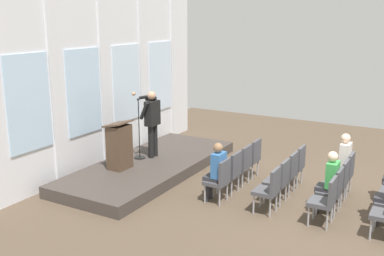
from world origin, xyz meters
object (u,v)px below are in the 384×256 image
chair_r0_c3 (252,156)px  speaker (152,119)px  chair_r1_c0 (269,188)px  audience_r2_c3 (342,161)px  chair_r0_c2 (242,163)px  chair_r2_c2 (339,179)px  chair_r1_c3 (296,163)px  chair_r0_c1 (231,170)px  chair_r2_c3 (345,171)px  chair_r1_c2 (288,170)px  chair_r1_c1 (279,179)px  mic_stand (140,145)px  chair_r2_c0 (326,199)px  audience_r0_c0 (216,169)px  lectern (119,146)px  audience_r2_c1 (329,179)px  chair_r2_c1 (333,188)px  chair_r0_c0 (220,178)px

chair_r0_c3 → speaker: bearing=102.0°
chair_r1_c0 → audience_r2_c3: 2.03m
chair_r0_c2 → chair_r2_c2: same height
speaker → chair_r1_c3: 3.72m
chair_r1_c3 → speaker: bearing=98.5°
chair_r0_c1 → chair_r2_c3: (1.17, -2.17, 0.00)m
speaker → chair_r0_c2: size_ratio=1.81×
speaker → chair_r1_c2: bearing=-90.8°
chair_r1_c0 → chair_r1_c1: bearing=0.0°
mic_stand → chair_r2_c0: bearing=-101.0°
chair_r1_c1 → chair_r1_c2: (0.58, 0.00, 0.00)m
mic_stand → chair_r1_c3: bearing=-78.2°
chair_r0_c3 → chair_r2_c2: 2.25m
audience_r0_c0 → chair_r0_c1: bearing=-8.1°
mic_stand → chair_r1_c3: mic_stand is taller
lectern → audience_r0_c0: (-0.08, -2.59, -0.11)m
chair_r1_c1 → audience_r2_c3: audience_r2_c3 is taller
chair_r0_c1 → chair_r1_c2: bearing=-61.7°
audience_r2_c3 → audience_r0_c0: bearing=128.9°
chair_r0_c1 → chair_r1_c2: same height
audience_r0_c0 → audience_r2_c1: audience_r0_c0 is taller
chair_r0_c1 → chair_r1_c2: 1.23m
audience_r0_c0 → audience_r2_c3: audience_r2_c3 is taller
chair_r1_c2 → chair_r2_c0: same height
audience_r0_c0 → chair_r1_c1: (0.58, -1.17, -0.18)m
chair_r2_c2 → chair_r2_c0: bearing=180.0°
audience_r2_c1 → chair_r1_c3: bearing=40.6°
chair_r1_c0 → audience_r2_c1: 1.17m
chair_r2_c2 → mic_stand: bearing=92.5°
chair_r2_c1 → chair_r2_c3: same height
mic_stand → audience_r2_c3: bearing=-80.6°
audience_r0_c0 → chair_r1_c0: audience_r0_c0 is taller
chair_r2_c2 → chair_r1_c0: bearing=137.1°
chair_r1_c3 → chair_r0_c1: bearing=137.1°
audience_r0_c0 → audience_r2_c1: (0.58, -2.17, -0.01)m
chair_r1_c0 → chair_r1_c2: size_ratio=1.00×
chair_r0_c2 → chair_r1_c0: same height
speaker → chair_r1_c2: (-0.05, -3.60, -0.73)m
lectern → audience_r2_c3: 5.05m
chair_r0_c0 → audience_r2_c1: 2.17m
lectern → chair_r1_c1: (0.50, -3.76, -0.29)m
speaker → chair_r2_c0: size_ratio=1.81×
mic_stand → audience_r0_c0: mic_stand is taller
mic_stand → chair_r2_c0: mic_stand is taller
audience_r0_c0 → chair_r2_c1: size_ratio=1.37×
lectern → chair_r2_c2: 4.97m
chair_r0_c0 → chair_r2_c3: 2.79m
chair_r0_c1 → audience_r0_c0: bearing=171.9°
chair_r1_c1 → chair_r0_c3: bearing=42.9°
chair_r1_c0 → audience_r2_c3: size_ratio=0.69×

